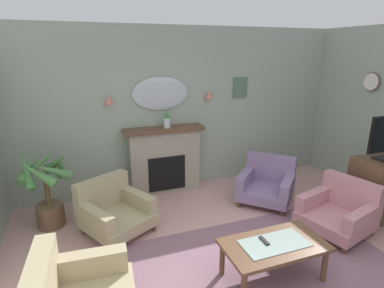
{
  "coord_description": "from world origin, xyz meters",
  "views": [
    {
      "loc": [
        -1.76,
        -2.11,
        2.41
      ],
      "look_at": [
        -0.33,
        1.75,
        1.15
      ],
      "focal_mm": 28.97,
      "sensor_mm": 36.0,
      "label": 1
    }
  ],
  "objects_px": {
    "wall_sconce_right": "(209,94)",
    "wall_mirror": "(161,94)",
    "potted_plant_corner_palm": "(46,186)",
    "armchair_by_coffee_table": "(113,210)",
    "armchair_near_fireplace": "(267,183)",
    "wall_clock": "(372,82)",
    "tv_cabinet": "(381,188)",
    "mantel_vase_right": "(167,119)",
    "wall_sconce_left": "(109,100)",
    "fireplace": "(165,161)",
    "framed_picture": "(240,87)",
    "coffee_table": "(274,248)",
    "tv_remote": "(264,241)",
    "armchair_beside_couch": "(340,210)"
  },
  "relations": [
    {
      "from": "wall_sconce_right",
      "to": "tv_remote",
      "type": "distance_m",
      "value": 2.87
    },
    {
      "from": "framed_picture",
      "to": "coffee_table",
      "type": "xyz_separation_m",
      "value": [
        -1.01,
        -2.69,
        -1.37
      ]
    },
    {
      "from": "fireplace",
      "to": "armchair_beside_couch",
      "type": "relative_size",
      "value": 1.36
    },
    {
      "from": "wall_sconce_right",
      "to": "framed_picture",
      "type": "distance_m",
      "value": 0.66
    },
    {
      "from": "wall_mirror",
      "to": "wall_sconce_right",
      "type": "relative_size",
      "value": 6.86
    },
    {
      "from": "wall_mirror",
      "to": "coffee_table",
      "type": "relative_size",
      "value": 0.87
    },
    {
      "from": "tv_cabinet",
      "to": "potted_plant_corner_palm",
      "type": "xyz_separation_m",
      "value": [
        -4.62,
        1.4,
        0.15
      ]
    },
    {
      "from": "wall_sconce_left",
      "to": "armchair_near_fireplace",
      "type": "distance_m",
      "value": 2.89
    },
    {
      "from": "fireplace",
      "to": "wall_mirror",
      "type": "distance_m",
      "value": 1.15
    },
    {
      "from": "fireplace",
      "to": "armchair_near_fireplace",
      "type": "bearing_deg",
      "value": -31.49
    },
    {
      "from": "wall_sconce_right",
      "to": "potted_plant_corner_palm",
      "type": "relative_size",
      "value": 0.12
    },
    {
      "from": "mantel_vase_right",
      "to": "wall_mirror",
      "type": "relative_size",
      "value": 0.34
    },
    {
      "from": "fireplace",
      "to": "wall_sconce_right",
      "type": "distance_m",
      "value": 1.38
    },
    {
      "from": "wall_mirror",
      "to": "tv_remote",
      "type": "distance_m",
      "value": 2.93
    },
    {
      "from": "fireplace",
      "to": "wall_mirror",
      "type": "xyz_separation_m",
      "value": [
        -0.0,
        0.14,
        1.14
      ]
    },
    {
      "from": "tv_remote",
      "to": "armchair_beside_couch",
      "type": "distance_m",
      "value": 1.57
    },
    {
      "from": "fireplace",
      "to": "mantel_vase_right",
      "type": "distance_m",
      "value": 0.74
    },
    {
      "from": "wall_clock",
      "to": "coffee_table",
      "type": "distance_m",
      "value": 3.52
    },
    {
      "from": "wall_clock",
      "to": "potted_plant_corner_palm",
      "type": "height_order",
      "value": "wall_clock"
    },
    {
      "from": "wall_sconce_left",
      "to": "tv_remote",
      "type": "height_order",
      "value": "wall_sconce_left"
    },
    {
      "from": "wall_sconce_right",
      "to": "wall_mirror",
      "type": "bearing_deg",
      "value": 176.63
    },
    {
      "from": "coffee_table",
      "to": "tv_remote",
      "type": "height_order",
      "value": "tv_remote"
    },
    {
      "from": "armchair_by_coffee_table",
      "to": "tv_cabinet",
      "type": "relative_size",
      "value": 1.22
    },
    {
      "from": "armchair_near_fireplace",
      "to": "wall_sconce_left",
      "type": "bearing_deg",
      "value": 156.76
    },
    {
      "from": "wall_sconce_left",
      "to": "tv_cabinet",
      "type": "xyz_separation_m",
      "value": [
        3.63,
        -2.02,
        -1.21
      ]
    },
    {
      "from": "wall_mirror",
      "to": "mantel_vase_right",
      "type": "bearing_deg",
      "value": -73.61
    },
    {
      "from": "armchair_by_coffee_table",
      "to": "armchair_near_fireplace",
      "type": "distance_m",
      "value": 2.5
    },
    {
      "from": "fireplace",
      "to": "tv_cabinet",
      "type": "relative_size",
      "value": 1.51
    },
    {
      "from": "fireplace",
      "to": "wall_sconce_left",
      "type": "height_order",
      "value": "wall_sconce_left"
    },
    {
      "from": "armchair_by_coffee_table",
      "to": "armchair_near_fireplace",
      "type": "relative_size",
      "value": 0.96
    },
    {
      "from": "fireplace",
      "to": "tv_remote",
      "type": "relative_size",
      "value": 8.5
    },
    {
      "from": "framed_picture",
      "to": "coffee_table",
      "type": "relative_size",
      "value": 0.33
    },
    {
      "from": "fireplace",
      "to": "mantel_vase_right",
      "type": "xyz_separation_m",
      "value": [
        0.05,
        -0.03,
        0.74
      ]
    },
    {
      "from": "wall_mirror",
      "to": "wall_clock",
      "type": "bearing_deg",
      "value": -19.86
    },
    {
      "from": "mantel_vase_right",
      "to": "wall_sconce_left",
      "type": "distance_m",
      "value": 0.97
    },
    {
      "from": "wall_sconce_left",
      "to": "wall_clock",
      "type": "height_order",
      "value": "wall_clock"
    },
    {
      "from": "mantel_vase_right",
      "to": "tv_cabinet",
      "type": "bearing_deg",
      "value": -34.81
    },
    {
      "from": "wall_clock",
      "to": "tv_cabinet",
      "type": "height_order",
      "value": "wall_clock"
    },
    {
      "from": "wall_clock",
      "to": "armchair_near_fireplace",
      "type": "xyz_separation_m",
      "value": [
        -1.8,
        0.13,
        -1.59
      ]
    },
    {
      "from": "fireplace",
      "to": "tv_remote",
      "type": "bearing_deg",
      "value": -80.62
    },
    {
      "from": "wall_clock",
      "to": "potted_plant_corner_palm",
      "type": "distance_m",
      "value": 5.32
    },
    {
      "from": "wall_sconce_left",
      "to": "tv_remote",
      "type": "bearing_deg",
      "value": -63.89
    },
    {
      "from": "tv_cabinet",
      "to": "wall_sconce_right",
      "type": "bearing_deg",
      "value": 133.75
    },
    {
      "from": "wall_clock",
      "to": "potted_plant_corner_palm",
      "type": "bearing_deg",
      "value": 174.23
    },
    {
      "from": "wall_sconce_right",
      "to": "armchair_by_coffee_table",
      "type": "height_order",
      "value": "wall_sconce_right"
    },
    {
      "from": "fireplace",
      "to": "tv_remote",
      "type": "distance_m",
      "value": 2.51
    },
    {
      "from": "framed_picture",
      "to": "potted_plant_corner_palm",
      "type": "xyz_separation_m",
      "value": [
        -3.34,
        -0.68,
        -1.14
      ]
    },
    {
      "from": "mantel_vase_right",
      "to": "armchair_near_fireplace",
      "type": "height_order",
      "value": "mantel_vase_right"
    },
    {
      "from": "armchair_by_coffee_table",
      "to": "armchair_near_fireplace",
      "type": "xyz_separation_m",
      "value": [
        2.5,
        0.04,
        0.0
      ]
    },
    {
      "from": "wall_clock",
      "to": "armchair_by_coffee_table",
      "type": "xyz_separation_m",
      "value": [
        -4.3,
        0.1,
        -1.59
      ]
    }
  ]
}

